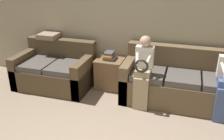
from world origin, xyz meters
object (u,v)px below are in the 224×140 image
at_px(couch_main, 182,84).
at_px(couch_side, 55,71).
at_px(child_left_seated, 143,69).
at_px(side_shelf, 110,73).
at_px(book_stack, 110,56).
at_px(throw_pillow, 49,36).

xyz_separation_m(couch_main, couch_side, (-2.48, -0.07, -0.03)).
xyz_separation_m(couch_side, child_left_seated, (1.83, -0.28, 0.38)).
relative_size(child_left_seated, side_shelf, 2.07).
xyz_separation_m(side_shelf, book_stack, (-0.00, -0.00, 0.36)).
relative_size(couch_main, couch_side, 1.43).
distance_m(child_left_seated, side_shelf, 1.00).
height_order(couch_main, throw_pillow, throw_pillow).
height_order(book_stack, throw_pillow, throw_pillow).
bearing_deg(side_shelf, book_stack, -146.17).
xyz_separation_m(couch_main, book_stack, (-1.41, 0.18, 0.32)).
height_order(couch_side, side_shelf, couch_side).
distance_m(couch_main, child_left_seated, 0.82).
bearing_deg(couch_main, book_stack, 172.56).
xyz_separation_m(book_stack, throw_pillow, (-1.34, 0.08, 0.28)).
relative_size(side_shelf, book_stack, 2.20).
height_order(child_left_seated, book_stack, child_left_seated).
relative_size(child_left_seated, book_stack, 4.55).
relative_size(couch_side, book_stack, 5.36).
xyz_separation_m(couch_main, side_shelf, (-1.40, 0.19, -0.04)).
relative_size(book_stack, throw_pillow, 0.71).
relative_size(couch_main, child_left_seated, 1.68).
distance_m(side_shelf, throw_pillow, 1.48).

